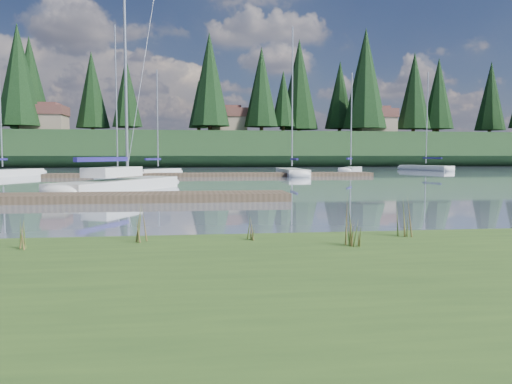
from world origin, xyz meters
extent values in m
plane|color=gray|center=(0.00, 30.00, 0.00)|extent=(200.00, 200.00, 0.00)
cube|color=#34521E|center=(0.00, -6.00, 0.17)|extent=(60.00, 9.00, 0.35)
cube|color=#183118|center=(0.00, 73.00, 2.50)|extent=(200.00, 20.00, 5.00)
cube|color=silver|center=(-3.18, 14.25, 0.22)|extent=(5.34, 8.42, 0.70)
ellipsoid|color=silver|center=(-1.38, 18.05, 0.22)|extent=(2.64, 2.86, 0.70)
cylinder|color=silver|center=(-2.85, 14.94, 7.18)|extent=(0.14, 0.14, 12.75)
cube|color=navy|center=(-3.71, 13.12, 1.55)|extent=(1.82, 3.54, 0.20)
cube|color=silver|center=(-3.39, 13.82, 0.95)|extent=(2.52, 3.34, 0.45)
cube|color=#4C3D2C|center=(-4.00, 9.00, 0.15)|extent=(16.00, 2.00, 0.30)
cube|color=#4C3D2C|center=(2.00, 30.00, 0.15)|extent=(26.00, 2.20, 0.30)
cube|color=silver|center=(-14.79, 31.98, 0.22)|extent=(4.59, 7.59, 0.70)
ellipsoid|color=silver|center=(-13.28, 35.43, 0.22)|extent=(2.33, 2.54, 0.70)
cylinder|color=silver|center=(-14.79, 31.98, 6.51)|extent=(0.12, 0.12, 11.41)
cube|color=silver|center=(-5.86, 32.44, 0.22)|extent=(2.55, 7.55, 0.70)
ellipsoid|color=silver|center=(-5.42, 36.12, 0.22)|extent=(1.84, 2.20, 0.70)
cylinder|color=silver|center=(-5.86, 32.44, 6.58)|extent=(0.12, 0.12, 11.56)
cube|color=navy|center=(-5.98, 31.44, 1.40)|extent=(0.55, 2.95, 0.20)
cube|color=silver|center=(-2.55, 32.48, 0.22)|extent=(3.78, 4.89, 0.70)
ellipsoid|color=silver|center=(-1.14, 34.61, 0.22)|extent=(1.70, 1.77, 0.70)
cylinder|color=silver|center=(-2.55, 32.48, 4.81)|extent=(0.12, 0.12, 8.03)
cube|color=navy|center=(-2.93, 31.90, 1.40)|extent=(1.29, 1.80, 0.20)
cube|color=silver|center=(8.76, 31.62, 0.22)|extent=(1.94, 7.63, 0.70)
ellipsoid|color=silver|center=(8.87, 35.41, 0.22)|extent=(1.71, 2.11, 0.70)
cylinder|color=silver|center=(8.76, 31.62, 6.63)|extent=(0.12, 0.12, 11.66)
cube|color=navy|center=(8.73, 30.58, 1.40)|extent=(0.29, 3.02, 0.20)
cube|color=silver|center=(15.52, 36.48, 0.22)|extent=(3.83, 5.63, 0.70)
ellipsoid|color=silver|center=(16.87, 38.98, 0.22)|extent=(1.83, 1.95, 0.70)
cylinder|color=silver|center=(15.52, 36.48, 5.19)|extent=(0.12, 0.12, 8.77)
cube|color=navy|center=(15.16, 35.79, 1.40)|extent=(1.24, 2.09, 0.20)
cube|color=silver|center=(26.45, 43.13, 0.22)|extent=(3.69, 6.94, 0.70)
ellipsoid|color=silver|center=(25.33, 46.35, 0.22)|extent=(2.01, 2.24, 0.70)
cylinder|color=silver|center=(26.45, 43.13, 5.88)|extent=(0.12, 0.12, 10.16)
cube|color=navy|center=(26.75, 42.25, 1.40)|extent=(1.08, 2.63, 0.20)
cone|color=#475B23|center=(-0.58, -2.11, 0.64)|extent=(0.03, 0.03, 0.58)
cone|color=brown|center=(-0.47, -2.18, 0.58)|extent=(0.03, 0.03, 0.46)
cone|color=#475B23|center=(-0.52, -2.08, 0.67)|extent=(0.03, 0.03, 0.64)
cone|color=brown|center=(-0.44, -2.14, 0.55)|extent=(0.03, 0.03, 0.41)
cone|color=#475B23|center=(-0.56, -2.19, 0.61)|extent=(0.03, 0.03, 0.52)
cone|color=#475B23|center=(1.22, -2.17, 0.53)|extent=(0.03, 0.03, 0.37)
cone|color=brown|center=(1.33, -2.24, 0.50)|extent=(0.03, 0.03, 0.29)
cone|color=#475B23|center=(1.28, -2.14, 0.55)|extent=(0.03, 0.03, 0.41)
cone|color=brown|center=(1.36, -2.20, 0.48)|extent=(0.03, 0.03, 0.26)
cone|color=#475B23|center=(1.24, -2.25, 0.52)|extent=(0.03, 0.03, 0.33)
cone|color=#475B23|center=(2.66, -2.81, 0.69)|extent=(0.03, 0.03, 0.67)
cone|color=brown|center=(2.77, -2.88, 0.62)|extent=(0.03, 0.03, 0.54)
cone|color=#475B23|center=(2.72, -2.78, 0.72)|extent=(0.03, 0.03, 0.74)
cone|color=brown|center=(2.80, -2.84, 0.59)|extent=(0.03, 0.03, 0.47)
cone|color=#475B23|center=(2.68, -2.89, 0.65)|extent=(0.03, 0.03, 0.61)
cone|color=#475B23|center=(-2.31, -2.52, 0.58)|extent=(0.03, 0.03, 0.45)
cone|color=brown|center=(-2.20, -2.59, 0.53)|extent=(0.03, 0.03, 0.36)
cone|color=#475B23|center=(-2.25, -2.49, 0.60)|extent=(0.03, 0.03, 0.50)
cone|color=brown|center=(-2.17, -2.55, 0.51)|extent=(0.03, 0.03, 0.32)
cone|color=#475B23|center=(-2.29, -2.60, 0.55)|extent=(0.03, 0.03, 0.41)
cone|color=#475B23|center=(2.77, -2.94, 0.54)|extent=(0.03, 0.03, 0.39)
cone|color=brown|center=(2.88, -3.01, 0.50)|extent=(0.03, 0.03, 0.31)
cone|color=#475B23|center=(2.83, -2.91, 0.56)|extent=(0.03, 0.03, 0.42)
cone|color=brown|center=(2.91, -2.97, 0.48)|extent=(0.03, 0.03, 0.27)
cone|color=#475B23|center=(2.79, -3.02, 0.52)|extent=(0.03, 0.03, 0.35)
cone|color=#475B23|center=(3.83, -2.16, 0.65)|extent=(0.03, 0.03, 0.59)
cone|color=brown|center=(3.94, -2.23, 0.59)|extent=(0.03, 0.03, 0.48)
cone|color=#475B23|center=(3.89, -2.13, 0.68)|extent=(0.03, 0.03, 0.65)
cone|color=brown|center=(3.97, -2.19, 0.56)|extent=(0.03, 0.03, 0.42)
cone|color=#475B23|center=(3.85, -2.24, 0.62)|extent=(0.03, 0.03, 0.53)
cube|color=#33281C|center=(0.00, -1.60, 0.07)|extent=(60.00, 0.50, 0.14)
cylinder|color=#382619|center=(-25.00, 68.00, 5.90)|extent=(0.60, 0.60, 1.80)
cone|color=black|center=(-25.00, 68.00, 13.55)|extent=(6.60, 6.60, 15.00)
cylinder|color=#382619|center=(-10.00, 72.00, 5.90)|extent=(0.60, 0.60, 1.80)
cone|color=black|center=(-10.00, 72.00, 11.75)|extent=(4.84, 4.84, 11.00)
cylinder|color=#382619|center=(3.00, 66.00, 5.90)|extent=(0.60, 0.60, 1.80)
cone|color=black|center=(3.00, 66.00, 13.10)|extent=(6.16, 6.16, 14.00)
cylinder|color=#382619|center=(15.00, 70.00, 5.90)|extent=(0.60, 0.60, 1.80)
cone|color=black|center=(15.00, 70.00, 10.85)|extent=(3.96, 3.96, 9.00)
cylinder|color=#382619|center=(28.00, 68.00, 5.90)|extent=(0.60, 0.60, 1.80)
cone|color=black|center=(28.00, 68.00, 14.00)|extent=(7.04, 7.04, 16.00)
cylinder|color=#382619|center=(42.00, 71.00, 5.90)|extent=(0.60, 0.60, 1.80)
cone|color=black|center=(42.00, 71.00, 12.20)|extent=(5.28, 5.28, 12.00)
cube|color=gray|center=(-22.00, 70.00, 6.40)|extent=(6.00, 5.00, 2.80)
cube|color=brown|center=(-22.00, 70.00, 8.50)|extent=(6.30, 5.30, 1.40)
cube|color=brown|center=(-22.00, 70.00, 9.30)|extent=(4.20, 3.60, 0.70)
cube|color=gray|center=(6.00, 71.00, 6.40)|extent=(6.00, 5.00, 2.80)
cube|color=brown|center=(6.00, 71.00, 8.50)|extent=(6.30, 5.30, 1.40)
cube|color=brown|center=(6.00, 71.00, 9.30)|extent=(4.20, 3.60, 0.70)
cube|color=gray|center=(30.00, 69.00, 6.40)|extent=(6.00, 5.00, 2.80)
cube|color=brown|center=(30.00, 69.00, 8.50)|extent=(6.30, 5.30, 1.40)
cube|color=brown|center=(30.00, 69.00, 9.30)|extent=(4.20, 3.60, 0.70)
camera|label=1|loc=(0.33, -10.24, 1.75)|focal=35.00mm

